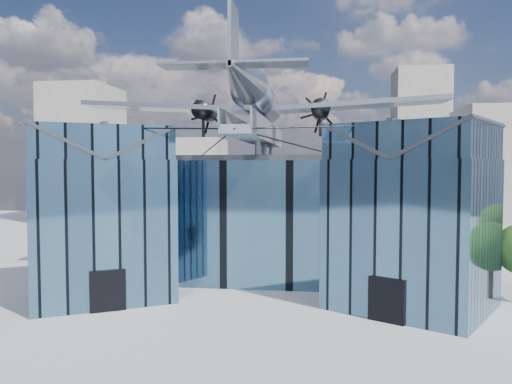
# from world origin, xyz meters

# --- Properties ---
(ground_plane) EXTENTS (120.00, 120.00, 0.00)m
(ground_plane) POSITION_xyz_m (0.00, 0.00, 0.00)
(ground_plane) COLOR gray
(museum) EXTENTS (32.88, 24.50, 17.60)m
(museum) POSITION_xyz_m (0.00, 5.82, 5.54)
(museum) COLOR #416785
(museum) RESTS_ON ground
(bg_towers) EXTENTS (77.00, 24.50, 26.00)m
(bg_towers) POSITION_xyz_m (1.45, 50.49, 10.01)
(bg_towers) COLOR gray
(bg_towers) RESTS_ON ground
(tree_side_w) EXTENTS (4.08, 4.08, 5.22)m
(tree_side_w) POSITION_xyz_m (-20.00, 10.95, 3.53)
(tree_side_w) COLOR #2E2012
(tree_side_w) RESTS_ON ground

